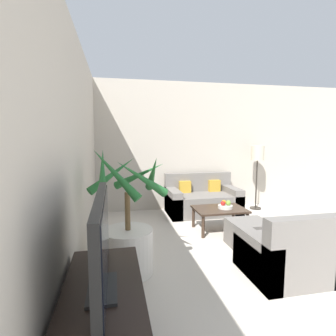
{
  "coord_description": "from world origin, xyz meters",
  "views": [
    {
      "loc": [
        -2.64,
        0.75,
        1.55
      ],
      "look_at": [
        -1.7,
        5.29,
        1.0
      ],
      "focal_mm": 28.0,
      "sensor_mm": 36.0,
      "label": 1
    }
  ],
  "objects_px": {
    "fruit_bowl": "(225,207)",
    "orange_fruit": "(224,202)",
    "coffee_table": "(220,211)",
    "apple_red": "(223,203)",
    "armchair": "(288,254)",
    "ottoman": "(249,234)",
    "sofa_loveseat": "(202,200)",
    "potted_palm": "(128,236)",
    "apple_green": "(228,203)",
    "tv_console": "(104,335)",
    "television": "(102,245)",
    "floor_lamp": "(257,157)"
  },
  "relations": [
    {
      "from": "fruit_bowl",
      "to": "orange_fruit",
      "type": "height_order",
      "value": "orange_fruit"
    },
    {
      "from": "fruit_bowl",
      "to": "orange_fruit",
      "type": "relative_size",
      "value": 3.32
    },
    {
      "from": "coffee_table",
      "to": "apple_red",
      "type": "relative_size",
      "value": 11.19
    },
    {
      "from": "armchair",
      "to": "ottoman",
      "type": "relative_size",
      "value": 1.65
    },
    {
      "from": "sofa_loveseat",
      "to": "potted_palm",
      "type": "bearing_deg",
      "value": -127.42
    },
    {
      "from": "fruit_bowl",
      "to": "sofa_loveseat",
      "type": "bearing_deg",
      "value": 92.24
    },
    {
      "from": "potted_palm",
      "to": "apple_green",
      "type": "distance_m",
      "value": 1.99
    },
    {
      "from": "fruit_bowl",
      "to": "apple_red",
      "type": "xyz_separation_m",
      "value": [
        -0.04,
        -0.0,
        0.06
      ]
    },
    {
      "from": "apple_green",
      "to": "coffee_table",
      "type": "bearing_deg",
      "value": 168.52
    },
    {
      "from": "sofa_loveseat",
      "to": "orange_fruit",
      "type": "xyz_separation_m",
      "value": [
        0.04,
        -0.97,
        0.19
      ]
    },
    {
      "from": "tv_console",
      "to": "orange_fruit",
      "type": "bearing_deg",
      "value": 52.36
    },
    {
      "from": "television",
      "to": "potted_palm",
      "type": "xyz_separation_m",
      "value": [
        0.22,
        1.3,
        -0.46
      ]
    },
    {
      "from": "potted_palm",
      "to": "fruit_bowl",
      "type": "height_order",
      "value": "potted_palm"
    },
    {
      "from": "potted_palm",
      "to": "coffee_table",
      "type": "bearing_deg",
      "value": 34.63
    },
    {
      "from": "potted_palm",
      "to": "apple_red",
      "type": "xyz_separation_m",
      "value": [
        1.6,
        1.05,
        0.03
      ]
    },
    {
      "from": "sofa_loveseat",
      "to": "apple_red",
      "type": "height_order",
      "value": "sofa_loveseat"
    },
    {
      "from": "apple_red",
      "to": "ottoman",
      "type": "bearing_deg",
      "value": -80.86
    },
    {
      "from": "floor_lamp",
      "to": "apple_green",
      "type": "bearing_deg",
      "value": -135.79
    },
    {
      "from": "television",
      "to": "floor_lamp",
      "type": "height_order",
      "value": "floor_lamp"
    },
    {
      "from": "sofa_loveseat",
      "to": "tv_console",
      "type": "bearing_deg",
      "value": -118.27
    },
    {
      "from": "floor_lamp",
      "to": "ottoman",
      "type": "relative_size",
      "value": 2.52
    },
    {
      "from": "tv_console",
      "to": "apple_red",
      "type": "distance_m",
      "value": 2.98
    },
    {
      "from": "television",
      "to": "fruit_bowl",
      "type": "relative_size",
      "value": 4.21
    },
    {
      "from": "potted_palm",
      "to": "coffee_table",
      "type": "height_order",
      "value": "potted_palm"
    },
    {
      "from": "floor_lamp",
      "to": "ottoman",
      "type": "distance_m",
      "value": 2.32
    },
    {
      "from": "orange_fruit",
      "to": "ottoman",
      "type": "distance_m",
      "value": 0.79
    },
    {
      "from": "apple_red",
      "to": "ottoman",
      "type": "xyz_separation_m",
      "value": [
        0.11,
        -0.67,
        -0.28
      ]
    },
    {
      "from": "apple_red",
      "to": "tv_console",
      "type": "bearing_deg",
      "value": -127.75
    },
    {
      "from": "tv_console",
      "to": "fruit_bowl",
      "type": "height_order",
      "value": "tv_console"
    },
    {
      "from": "sofa_loveseat",
      "to": "apple_green",
      "type": "height_order",
      "value": "sofa_loveseat"
    },
    {
      "from": "orange_fruit",
      "to": "coffee_table",
      "type": "bearing_deg",
      "value": -152.02
    },
    {
      "from": "potted_palm",
      "to": "apple_green",
      "type": "relative_size",
      "value": 17.44
    },
    {
      "from": "ottoman",
      "to": "coffee_table",
      "type": "bearing_deg",
      "value": 102.72
    },
    {
      "from": "armchair",
      "to": "sofa_loveseat",
      "type": "bearing_deg",
      "value": 92.77
    },
    {
      "from": "tv_console",
      "to": "apple_green",
      "type": "bearing_deg",
      "value": 50.79
    },
    {
      "from": "armchair",
      "to": "ottoman",
      "type": "xyz_separation_m",
      "value": [
        -0.02,
        0.83,
        -0.07
      ]
    },
    {
      "from": "sofa_loveseat",
      "to": "coffee_table",
      "type": "xyz_separation_m",
      "value": [
        -0.05,
        -1.02,
        0.06
      ]
    },
    {
      "from": "floor_lamp",
      "to": "apple_green",
      "type": "height_order",
      "value": "floor_lamp"
    },
    {
      "from": "sofa_loveseat",
      "to": "orange_fruit",
      "type": "distance_m",
      "value": 0.99
    },
    {
      "from": "television",
      "to": "coffee_table",
      "type": "bearing_deg",
      "value": 53.26
    },
    {
      "from": "armchair",
      "to": "ottoman",
      "type": "height_order",
      "value": "armchair"
    },
    {
      "from": "tv_console",
      "to": "fruit_bowl",
      "type": "bearing_deg",
      "value": 51.58
    },
    {
      "from": "tv_console",
      "to": "coffee_table",
      "type": "bearing_deg",
      "value": 53.2
    },
    {
      "from": "apple_green",
      "to": "floor_lamp",
      "type": "bearing_deg",
      "value": 44.21
    },
    {
      "from": "fruit_bowl",
      "to": "apple_green",
      "type": "height_order",
      "value": "apple_green"
    },
    {
      "from": "floor_lamp",
      "to": "coffee_table",
      "type": "distance_m",
      "value": 1.88
    },
    {
      "from": "coffee_table",
      "to": "orange_fruit",
      "type": "bearing_deg",
      "value": 27.98
    },
    {
      "from": "apple_green",
      "to": "orange_fruit",
      "type": "bearing_deg",
      "value": 119.78
    },
    {
      "from": "coffee_table",
      "to": "floor_lamp",
      "type": "bearing_deg",
      "value": 40.28
    },
    {
      "from": "television",
      "to": "sofa_loveseat",
      "type": "xyz_separation_m",
      "value": [
        1.82,
        3.4,
        -0.63
      ]
    }
  ]
}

